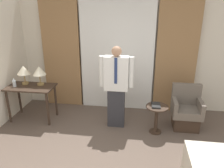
# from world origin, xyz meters

# --- Properties ---
(wall_back) EXTENTS (10.00, 0.06, 2.70)m
(wall_back) POSITION_xyz_m (0.00, 2.81, 1.35)
(wall_back) COLOR silver
(wall_back) RESTS_ON ground_plane
(curtain_sheer_center) EXTENTS (1.70, 0.06, 2.58)m
(curtain_sheer_center) POSITION_xyz_m (0.00, 2.68, 1.29)
(curtain_sheer_center) COLOR white
(curtain_sheer_center) RESTS_ON ground_plane
(curtain_drape_left) EXTENTS (0.90, 0.06, 2.58)m
(curtain_drape_left) POSITION_xyz_m (-1.34, 2.68, 1.29)
(curtain_drape_left) COLOR #997047
(curtain_drape_left) RESTS_ON ground_plane
(curtain_drape_right) EXTENTS (0.90, 0.06, 2.58)m
(curtain_drape_right) POSITION_xyz_m (1.34, 2.68, 1.29)
(curtain_drape_right) COLOR #997047
(curtain_drape_right) RESTS_ON ground_plane
(desk) EXTENTS (1.01, 0.57, 0.78)m
(desk) POSITION_xyz_m (-1.77, 1.83, 0.64)
(desk) COLOR #38281E
(desk) RESTS_ON ground_plane
(table_lamp_left) EXTENTS (0.29, 0.29, 0.42)m
(table_lamp_left) POSITION_xyz_m (-1.95, 1.95, 1.09)
(table_lamp_left) COLOR #9E7F47
(table_lamp_left) RESTS_ON desk
(table_lamp_right) EXTENTS (0.29, 0.29, 0.42)m
(table_lamp_right) POSITION_xyz_m (-1.59, 1.95, 1.09)
(table_lamp_right) COLOR #9E7F47
(table_lamp_right) RESTS_ON desk
(bottle_near_edge) EXTENTS (0.07, 0.07, 0.17)m
(bottle_near_edge) POSITION_xyz_m (-2.10, 1.77, 0.85)
(bottle_near_edge) COLOR silver
(bottle_near_edge) RESTS_ON desk
(person) EXTENTS (0.69, 0.23, 1.70)m
(person) POSITION_xyz_m (0.10, 1.80, 0.92)
(person) COLOR #2D2D33
(person) RESTS_ON ground_plane
(armchair) EXTENTS (0.59, 0.53, 0.90)m
(armchair) POSITION_xyz_m (1.54, 1.94, 0.35)
(armchair) COLOR #38281E
(armchair) RESTS_ON ground_plane
(side_table) EXTENTS (0.43, 0.43, 0.58)m
(side_table) POSITION_xyz_m (0.92, 1.64, 0.39)
(side_table) COLOR #38281E
(side_table) RESTS_ON ground_plane
(book) EXTENTS (0.17, 0.25, 0.03)m
(book) POSITION_xyz_m (0.89, 1.65, 0.59)
(book) COLOR black
(book) RESTS_ON side_table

